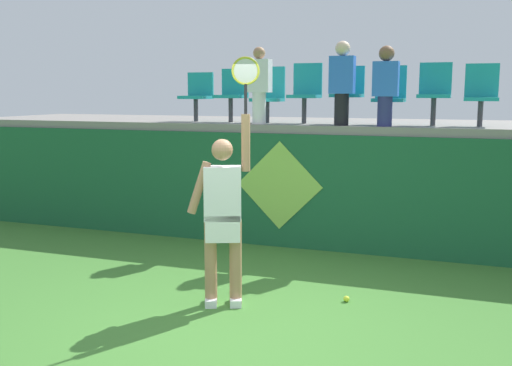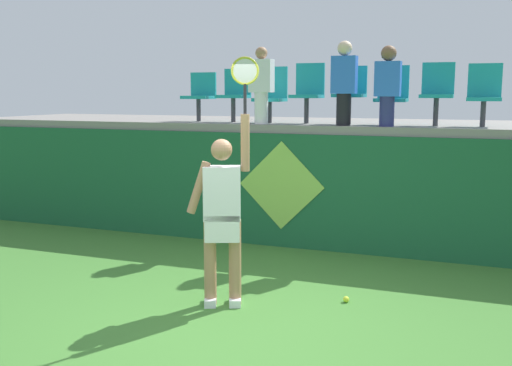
{
  "view_description": "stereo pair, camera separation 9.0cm",
  "coord_description": "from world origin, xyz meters",
  "px_view_note": "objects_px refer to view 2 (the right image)",
  "views": [
    {
      "loc": [
        2.02,
        -4.99,
        2.22
      ],
      "look_at": [
        -0.17,
        1.08,
        1.23
      ],
      "focal_mm": 41.56,
      "sensor_mm": 36.0,
      "label": 1
    },
    {
      "loc": [
        2.1,
        -4.96,
        2.22
      ],
      "look_at": [
        -0.17,
        1.08,
        1.23
      ],
      "focal_mm": 41.56,
      "sensor_mm": 36.0,
      "label": 2
    }
  ],
  "objects_px": {
    "water_bottle": "(261,115)",
    "spectator_2": "(344,81)",
    "spectator_0": "(261,84)",
    "stadium_chair_4": "(350,91)",
    "tennis_player": "(223,212)",
    "stadium_chair_1": "(235,92)",
    "stadium_chair_2": "(271,93)",
    "stadium_chair_6": "(437,90)",
    "stadium_chair_7": "(484,92)",
    "tennis_ball": "(346,299)",
    "stadium_chair_0": "(200,94)",
    "spectator_1": "(388,84)",
    "stadium_chair_5": "(392,93)",
    "stadium_chair_3": "(308,90)"
  },
  "relations": [
    {
      "from": "tennis_player",
      "to": "spectator_0",
      "type": "xyz_separation_m",
      "value": [
        -0.57,
        2.71,
        1.34
      ]
    },
    {
      "from": "tennis_player",
      "to": "stadium_chair_5",
      "type": "relative_size",
      "value": 3.06
    },
    {
      "from": "stadium_chair_6",
      "to": "stadium_chair_1",
      "type": "bearing_deg",
      "value": -179.93
    },
    {
      "from": "tennis_ball",
      "to": "stadium_chair_4",
      "type": "xyz_separation_m",
      "value": [
        -0.55,
        2.63,
        2.21
      ]
    },
    {
      "from": "stadium_chair_7",
      "to": "spectator_1",
      "type": "xyz_separation_m",
      "value": [
        -1.23,
        -0.45,
        0.11
      ]
    },
    {
      "from": "water_bottle",
      "to": "spectator_2",
      "type": "distance_m",
      "value": 1.32
    },
    {
      "from": "stadium_chair_7",
      "to": "spectator_0",
      "type": "height_order",
      "value": "spectator_0"
    },
    {
      "from": "spectator_0",
      "to": "stadium_chair_1",
      "type": "bearing_deg",
      "value": 143.7
    },
    {
      "from": "stadium_chair_1",
      "to": "tennis_ball",
      "type": "bearing_deg",
      "value": -48.02
    },
    {
      "from": "tennis_ball",
      "to": "stadium_chair_2",
      "type": "height_order",
      "value": "stadium_chair_2"
    },
    {
      "from": "water_bottle",
      "to": "stadium_chair_4",
      "type": "relative_size",
      "value": 0.3
    },
    {
      "from": "tennis_player",
      "to": "tennis_ball",
      "type": "height_order",
      "value": "tennis_player"
    },
    {
      "from": "stadium_chair_6",
      "to": "water_bottle",
      "type": "bearing_deg",
      "value": -170.68
    },
    {
      "from": "spectator_0",
      "to": "spectator_2",
      "type": "distance_m",
      "value": 1.22
    },
    {
      "from": "stadium_chair_1",
      "to": "spectator_0",
      "type": "bearing_deg",
      "value": -36.3
    },
    {
      "from": "spectator_0",
      "to": "stadium_chair_4",
      "type": "bearing_deg",
      "value": 19.83
    },
    {
      "from": "stadium_chair_1",
      "to": "stadium_chair_2",
      "type": "bearing_deg",
      "value": 0.82
    },
    {
      "from": "stadium_chair_5",
      "to": "stadium_chair_4",
      "type": "bearing_deg",
      "value": -179.26
    },
    {
      "from": "water_bottle",
      "to": "stadium_chair_2",
      "type": "xyz_separation_m",
      "value": [
        0.01,
        0.41,
        0.32
      ]
    },
    {
      "from": "stadium_chair_5",
      "to": "spectator_1",
      "type": "bearing_deg",
      "value": -90.0
    },
    {
      "from": "tennis_ball",
      "to": "spectator_1",
      "type": "xyz_separation_m",
      "value": [
        0.05,
        2.19,
        2.3
      ]
    },
    {
      "from": "stadium_chair_0",
      "to": "spectator_1",
      "type": "relative_size",
      "value": 0.72
    },
    {
      "from": "stadium_chair_5",
      "to": "spectator_0",
      "type": "relative_size",
      "value": 0.76
    },
    {
      "from": "stadium_chair_2",
      "to": "stadium_chair_4",
      "type": "xyz_separation_m",
      "value": [
        1.22,
        -0.01,
        0.03
      ]
    },
    {
      "from": "tennis_player",
      "to": "stadium_chair_4",
      "type": "distance_m",
      "value": 3.45
    },
    {
      "from": "stadium_chair_3",
      "to": "spectator_0",
      "type": "relative_size",
      "value": 0.81
    },
    {
      "from": "stadium_chair_5",
      "to": "spectator_2",
      "type": "bearing_deg",
      "value": -143.94
    },
    {
      "from": "water_bottle",
      "to": "stadium_chair_6",
      "type": "distance_m",
      "value": 2.5
    },
    {
      "from": "tennis_player",
      "to": "stadium_chair_4",
      "type": "height_order",
      "value": "stadium_chair_4"
    },
    {
      "from": "stadium_chair_1",
      "to": "stadium_chair_6",
      "type": "relative_size",
      "value": 0.95
    },
    {
      "from": "stadium_chair_6",
      "to": "stadium_chair_7",
      "type": "distance_m",
      "value": 0.61
    },
    {
      "from": "tennis_ball",
      "to": "stadium_chair_5",
      "type": "distance_m",
      "value": 3.42
    },
    {
      "from": "stadium_chair_7",
      "to": "stadium_chair_5",
      "type": "bearing_deg",
      "value": 179.94
    },
    {
      "from": "tennis_player",
      "to": "stadium_chair_1",
      "type": "bearing_deg",
      "value": 110.33
    },
    {
      "from": "stadium_chair_0",
      "to": "spectator_1",
      "type": "bearing_deg",
      "value": -8.25
    },
    {
      "from": "stadium_chair_1",
      "to": "stadium_chair_2",
      "type": "distance_m",
      "value": 0.6
    },
    {
      "from": "stadium_chair_2",
      "to": "stadium_chair_1",
      "type": "bearing_deg",
      "value": -179.18
    },
    {
      "from": "spectator_1",
      "to": "stadium_chair_4",
      "type": "bearing_deg",
      "value": 143.7
    },
    {
      "from": "water_bottle",
      "to": "spectator_0",
      "type": "relative_size",
      "value": 0.23
    },
    {
      "from": "stadium_chair_0",
      "to": "stadium_chair_2",
      "type": "bearing_deg",
      "value": 0.59
    },
    {
      "from": "stadium_chair_2",
      "to": "stadium_chair_4",
      "type": "bearing_deg",
      "value": -0.43
    },
    {
      "from": "water_bottle",
      "to": "stadium_chair_4",
      "type": "height_order",
      "value": "stadium_chair_4"
    },
    {
      "from": "stadium_chair_6",
      "to": "spectator_1",
      "type": "height_order",
      "value": "spectator_1"
    },
    {
      "from": "spectator_0",
      "to": "stadium_chair_0",
      "type": "bearing_deg",
      "value": 160.01
    },
    {
      "from": "spectator_0",
      "to": "spectator_2",
      "type": "height_order",
      "value": "spectator_2"
    },
    {
      "from": "spectator_0",
      "to": "spectator_2",
      "type": "bearing_deg",
      "value": 0.49
    },
    {
      "from": "stadium_chair_2",
      "to": "spectator_1",
      "type": "height_order",
      "value": "spectator_1"
    },
    {
      "from": "stadium_chair_5",
      "to": "stadium_chair_6",
      "type": "height_order",
      "value": "stadium_chair_6"
    },
    {
      "from": "stadium_chair_4",
      "to": "spectator_0",
      "type": "relative_size",
      "value": 0.76
    },
    {
      "from": "stadium_chair_0",
      "to": "spectator_0",
      "type": "xyz_separation_m",
      "value": [
        1.2,
        -0.44,
        0.14
      ]
    }
  ]
}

